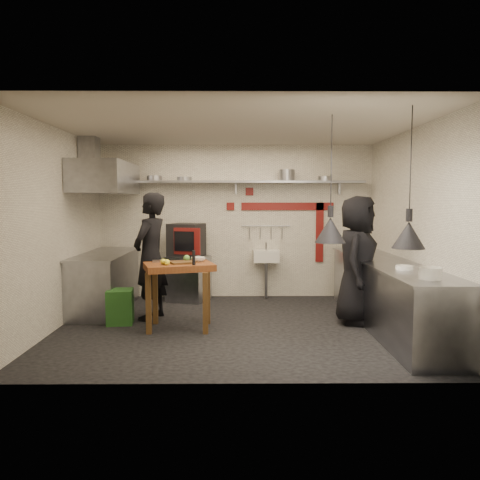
{
  "coord_description": "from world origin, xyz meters",
  "views": [
    {
      "loc": [
        -0.0,
        -6.54,
        1.79
      ],
      "look_at": [
        0.06,
        0.3,
        1.21
      ],
      "focal_mm": 35.0,
      "sensor_mm": 36.0,
      "label": 1
    }
  ],
  "objects_px": {
    "combi_oven": "(186,240)",
    "chef_right": "(357,260)",
    "oven_stand": "(188,278)",
    "chef_left": "(151,256)",
    "prep_table": "(179,296)",
    "green_bin": "(120,307)"
  },
  "relations": [
    {
      "from": "combi_oven",
      "to": "chef_right",
      "type": "height_order",
      "value": "chef_right"
    },
    {
      "from": "oven_stand",
      "to": "combi_oven",
      "type": "xyz_separation_m",
      "value": [
        -0.03,
        0.0,
        0.69
      ]
    },
    {
      "from": "chef_left",
      "to": "green_bin",
      "type": "bearing_deg",
      "value": -34.41
    },
    {
      "from": "oven_stand",
      "to": "prep_table",
      "type": "distance_m",
      "value": 1.86
    },
    {
      "from": "oven_stand",
      "to": "prep_table",
      "type": "bearing_deg",
      "value": -68.99
    },
    {
      "from": "chef_left",
      "to": "chef_right",
      "type": "bearing_deg",
      "value": 104.66
    },
    {
      "from": "combi_oven",
      "to": "prep_table",
      "type": "distance_m",
      "value": 1.97
    },
    {
      "from": "oven_stand",
      "to": "green_bin",
      "type": "distance_m",
      "value": 1.8
    },
    {
      "from": "oven_stand",
      "to": "prep_table",
      "type": "relative_size",
      "value": 0.87
    },
    {
      "from": "combi_oven",
      "to": "chef_right",
      "type": "distance_m",
      "value": 3.08
    },
    {
      "from": "chef_left",
      "to": "combi_oven",
      "type": "bearing_deg",
      "value": -177.32
    },
    {
      "from": "chef_right",
      "to": "chef_left",
      "type": "bearing_deg",
      "value": 107.97
    },
    {
      "from": "combi_oven",
      "to": "prep_table",
      "type": "height_order",
      "value": "combi_oven"
    },
    {
      "from": "combi_oven",
      "to": "chef_left",
      "type": "relative_size",
      "value": 0.3
    },
    {
      "from": "oven_stand",
      "to": "chef_left",
      "type": "height_order",
      "value": "chef_left"
    },
    {
      "from": "chef_left",
      "to": "chef_right",
      "type": "relative_size",
      "value": 1.03
    },
    {
      "from": "oven_stand",
      "to": "chef_right",
      "type": "height_order",
      "value": "chef_right"
    },
    {
      "from": "combi_oven",
      "to": "chef_left",
      "type": "xyz_separation_m",
      "value": [
        -0.4,
        -1.3,
        -0.14
      ]
    },
    {
      "from": "combi_oven",
      "to": "prep_table",
      "type": "bearing_deg",
      "value": -68.09
    },
    {
      "from": "green_bin",
      "to": "chef_left",
      "type": "relative_size",
      "value": 0.26
    },
    {
      "from": "chef_left",
      "to": "oven_stand",
      "type": "bearing_deg",
      "value": -178.55
    },
    {
      "from": "green_bin",
      "to": "combi_oven",
      "type": "bearing_deg",
      "value": 63.18
    }
  ]
}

